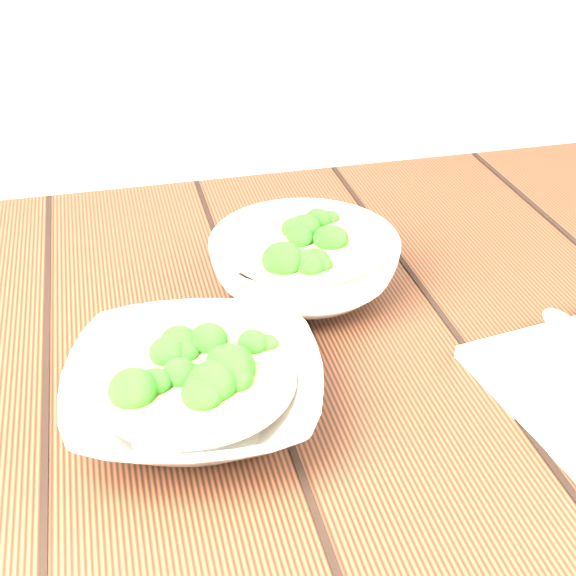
{
  "coord_description": "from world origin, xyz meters",
  "views": [
    {
      "loc": [
        -0.14,
        -0.63,
        1.22
      ],
      "look_at": [
        0.02,
        0.02,
        0.8
      ],
      "focal_mm": 50.0,
      "sensor_mm": 36.0,
      "label": 1
    }
  ],
  "objects_px": {
    "table": "(275,432)",
    "trivet": "(279,291)",
    "soup_bowl_front": "(195,389)",
    "soup_bowl_back": "(304,263)"
  },
  "relations": [
    {
      "from": "table",
      "to": "trivet",
      "type": "relative_size",
      "value": 11.32
    },
    {
      "from": "soup_bowl_front",
      "to": "trivet",
      "type": "height_order",
      "value": "soup_bowl_front"
    },
    {
      "from": "table",
      "to": "soup_bowl_front",
      "type": "height_order",
      "value": "soup_bowl_front"
    },
    {
      "from": "table",
      "to": "trivet",
      "type": "xyz_separation_m",
      "value": [
        0.02,
        0.07,
        0.13
      ]
    },
    {
      "from": "soup_bowl_front",
      "to": "trivet",
      "type": "xyz_separation_m",
      "value": [
        0.11,
        0.16,
        -0.02
      ]
    },
    {
      "from": "table",
      "to": "soup_bowl_front",
      "type": "relative_size",
      "value": 4.74
    },
    {
      "from": "trivet",
      "to": "table",
      "type": "bearing_deg",
      "value": -106.79
    },
    {
      "from": "table",
      "to": "soup_bowl_back",
      "type": "relative_size",
      "value": 4.79
    },
    {
      "from": "soup_bowl_front",
      "to": "soup_bowl_back",
      "type": "bearing_deg",
      "value": 50.9
    },
    {
      "from": "soup_bowl_front",
      "to": "soup_bowl_back",
      "type": "xyz_separation_m",
      "value": [
        0.14,
        0.18,
        0.01
      ]
    }
  ]
}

